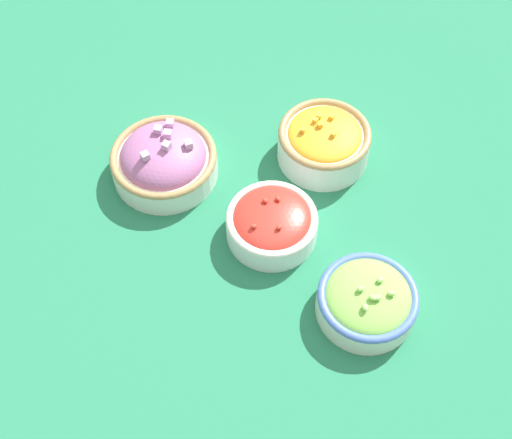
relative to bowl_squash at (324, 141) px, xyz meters
name	(u,v)px	position (x,y,z in m)	size (l,w,h in m)	color
ground_plane	(256,231)	(-0.12, -0.13, -0.04)	(3.00, 3.00, 0.00)	#23704C
bowl_squash	(324,141)	(0.00, 0.00, 0.00)	(0.14, 0.14, 0.07)	silver
bowl_cherry_tomatoes	(272,223)	(-0.09, -0.14, -0.01)	(0.13, 0.13, 0.06)	white
bowl_lettuce	(367,300)	(0.02, -0.27, -0.01)	(0.14, 0.14, 0.06)	silver
bowl_red_onion	(164,160)	(-0.25, -0.01, 0.00)	(0.16, 0.16, 0.08)	silver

